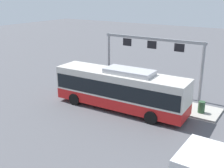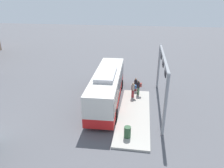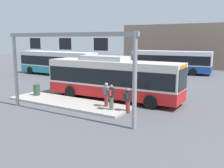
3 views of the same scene
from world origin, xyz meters
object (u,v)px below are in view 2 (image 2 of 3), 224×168
Objects in this scene: trash_bin at (127,132)px; person_waiting_near at (139,87)px; person_boarding at (136,85)px; person_waiting_mid at (133,90)px; bus_main at (107,85)px.

person_waiting_near is at bearing -4.09° from trash_bin.
person_waiting_near reaches higher than trash_bin.
person_boarding is 1.81m from person_waiting_mid.
person_waiting_mid is (-0.73, 0.54, 0.00)m from person_waiting_near.
bus_main reaches higher than trash_bin.
person_waiting_near is 0.90m from person_waiting_mid.
person_boarding is at bearing -46.38° from bus_main.
trash_bin is (-5.85, -2.57, -1.20)m from bus_main.
bus_main is at bearing 23.69° from trash_bin.
bus_main is at bearing 52.29° from person_boarding.
person_waiting_near and person_waiting_mid have the same top height.
person_boarding is at bearing -64.91° from person_waiting_near.
person_waiting_near is 7.66m from trash_bin.
person_waiting_mid is 6.92m from trash_bin.
bus_main is 12.32× the size of trash_bin.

